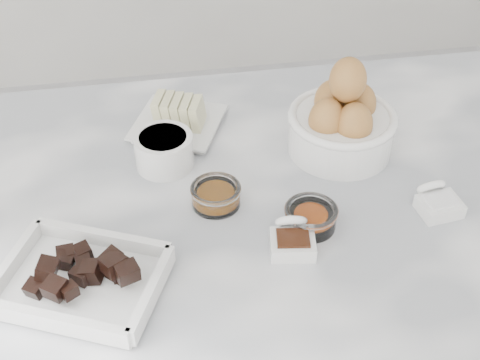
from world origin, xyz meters
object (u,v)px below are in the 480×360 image
object	(u,v)px
butter_plate	(176,118)
egg_bowl	(342,122)
chocolate_dish	(81,277)
vanilla_spoon	(292,239)
zest_bowl	(311,216)
salt_spoon	(437,201)
honey_bowl	(216,195)
sugar_ramekin	(164,150)

from	to	relation	value
butter_plate	egg_bowl	size ratio (longest dim) A/B	1.05
chocolate_dish	vanilla_spoon	distance (m)	0.29
zest_bowl	vanilla_spoon	xyz separation A→B (m)	(-0.04, -0.04, -0.00)
chocolate_dish	salt_spoon	world-z (taller)	chocolate_dish
chocolate_dish	honey_bowl	world-z (taller)	chocolate_dish
chocolate_dish	butter_plate	size ratio (longest dim) A/B	1.37
chocolate_dish	honey_bowl	xyz separation A→B (m)	(0.20, 0.14, -0.01)
honey_bowl	zest_bowl	world-z (taller)	same
vanilla_spoon	salt_spoon	distance (m)	0.23
sugar_ramekin	salt_spoon	distance (m)	0.43
sugar_ramekin	egg_bowl	xyz separation A→B (m)	(0.29, -0.01, 0.02)
chocolate_dish	zest_bowl	size ratio (longest dim) A/B	3.25
zest_bowl	vanilla_spoon	bearing A→B (deg)	-134.29
egg_bowl	zest_bowl	size ratio (longest dim) A/B	2.26
sugar_ramekin	salt_spoon	xyz separation A→B (m)	(0.39, -0.17, -0.02)
zest_bowl	honey_bowl	bearing A→B (deg)	151.12
sugar_ramekin	vanilla_spoon	world-z (taller)	sugar_ramekin
vanilla_spoon	salt_spoon	bearing A→B (deg)	9.95
honey_bowl	salt_spoon	bearing A→B (deg)	-11.70
chocolate_dish	salt_spoon	bearing A→B (deg)	7.63
butter_plate	sugar_ramekin	distance (m)	0.10
sugar_ramekin	vanilla_spoon	xyz separation A→B (m)	(0.16, -0.22, -0.01)
butter_plate	sugar_ramekin	xyz separation A→B (m)	(-0.03, -0.10, 0.01)
sugar_ramekin	chocolate_dish	bearing A→B (deg)	-117.76
chocolate_dish	sugar_ramekin	distance (m)	0.28
chocolate_dish	vanilla_spoon	world-z (taller)	chocolate_dish
chocolate_dish	vanilla_spoon	size ratio (longest dim) A/B	3.09
sugar_ramekin	salt_spoon	size ratio (longest dim) A/B	1.19
butter_plate	sugar_ramekin	size ratio (longest dim) A/B	1.99
butter_plate	vanilla_spoon	world-z (taller)	butter_plate
zest_bowl	butter_plate	bearing A→B (deg)	121.29
vanilla_spoon	salt_spoon	size ratio (longest dim) A/B	1.05
chocolate_dish	salt_spoon	distance (m)	0.52
sugar_ramekin	zest_bowl	xyz separation A→B (m)	(0.20, -0.18, -0.01)
butter_plate	salt_spoon	bearing A→B (deg)	-36.92
sugar_ramekin	honey_bowl	xyz separation A→B (m)	(0.07, -0.11, -0.01)
butter_plate	salt_spoon	size ratio (longest dim) A/B	2.37
egg_bowl	zest_bowl	bearing A→B (deg)	-118.53
chocolate_dish	sugar_ramekin	world-z (taller)	same
sugar_ramekin	zest_bowl	size ratio (longest dim) A/B	1.19
butter_plate	honey_bowl	size ratio (longest dim) A/B	2.42
honey_bowl	sugar_ramekin	bearing A→B (deg)	122.23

